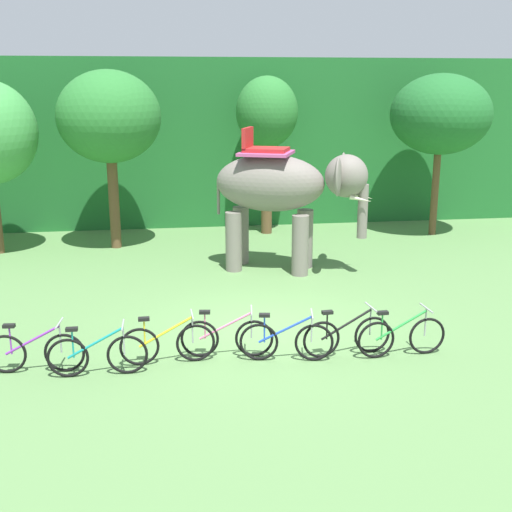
% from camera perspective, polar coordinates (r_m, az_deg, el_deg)
% --- Properties ---
extents(ground_plane, '(80.00, 80.00, 0.00)m').
position_cam_1_polar(ground_plane, '(13.23, 0.91, -6.56)').
color(ground_plane, '#567F47').
extents(foliage_hedge, '(36.00, 6.00, 5.73)m').
position_cam_1_polar(foliage_hedge, '(25.18, -3.70, 10.49)').
color(foliage_hedge, '#1E6028').
rests_on(foliage_hedge, ground).
extents(tree_left, '(3.03, 3.03, 5.29)m').
position_cam_1_polar(tree_left, '(19.63, -12.95, 11.92)').
color(tree_left, brown).
rests_on(tree_left, ground).
extents(tree_center_right, '(2.00, 2.00, 5.13)m').
position_cam_1_polar(tree_center_right, '(21.11, 0.98, 12.44)').
color(tree_center_right, brown).
rests_on(tree_center_right, ground).
extents(tree_center_left, '(3.20, 3.20, 5.21)m').
position_cam_1_polar(tree_center_left, '(21.73, 16.12, 11.99)').
color(tree_center_left, brown).
rests_on(tree_center_left, ground).
extents(elephant, '(4.21, 2.85, 3.78)m').
position_cam_1_polar(elephant, '(16.92, 2.36, 5.98)').
color(elephant, slate).
rests_on(elephant, ground).
extents(bike_purple, '(1.71, 0.52, 0.92)m').
position_cam_1_polar(bike_purple, '(11.86, -19.09, -8.07)').
color(bike_purple, black).
rests_on(bike_purple, ground).
extents(bike_teal, '(1.71, 0.52, 0.92)m').
position_cam_1_polar(bike_teal, '(11.44, -13.94, -8.53)').
color(bike_teal, black).
rests_on(bike_teal, ground).
extents(bike_yellow, '(1.71, 0.52, 0.92)m').
position_cam_1_polar(bike_yellow, '(11.67, -7.89, -7.70)').
color(bike_yellow, black).
rests_on(bike_yellow, ground).
extents(bike_pink, '(1.70, 0.52, 0.92)m').
position_cam_1_polar(bike_pink, '(11.85, -2.62, -7.22)').
color(bike_pink, black).
rests_on(bike_pink, ground).
extents(bike_blue, '(1.70, 0.52, 0.92)m').
position_cam_1_polar(bike_blue, '(11.68, 2.71, -7.55)').
color(bike_blue, black).
rests_on(bike_blue, ground).
extents(bike_black, '(1.71, 0.52, 0.92)m').
position_cam_1_polar(bike_black, '(12.02, 8.10, -7.03)').
color(bike_black, black).
rests_on(bike_black, ground).
extents(bike_green, '(1.71, 0.52, 0.92)m').
position_cam_1_polar(bike_green, '(12.16, 12.84, -6.99)').
color(bike_green, black).
rests_on(bike_green, ground).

